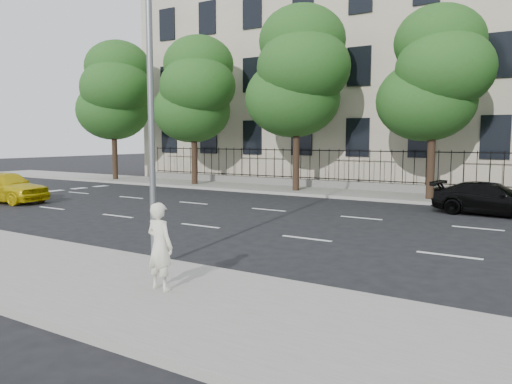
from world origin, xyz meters
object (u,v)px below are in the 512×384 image
at_px(street_light, 166,41).
at_px(black_sedan, 492,199).
at_px(yellow_taxi, 5,186).
at_px(woman_near, 160,246).

height_order(street_light, black_sedan, street_light).
bearing_deg(street_light, yellow_taxi, 162.76).
distance_m(street_light, woman_near, 4.96).
relative_size(yellow_taxi, black_sedan, 0.99).
xyz_separation_m(street_light, yellow_taxi, (-14.00, 4.34, -4.41)).
xyz_separation_m(street_light, black_sedan, (5.48, 12.11, -4.51)).
xyz_separation_m(black_sedan, woman_near, (-3.83, -14.20, 0.33)).
height_order(street_light, yellow_taxi, street_light).
relative_size(black_sedan, woman_near, 2.68).
relative_size(street_light, woman_near, 4.94).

